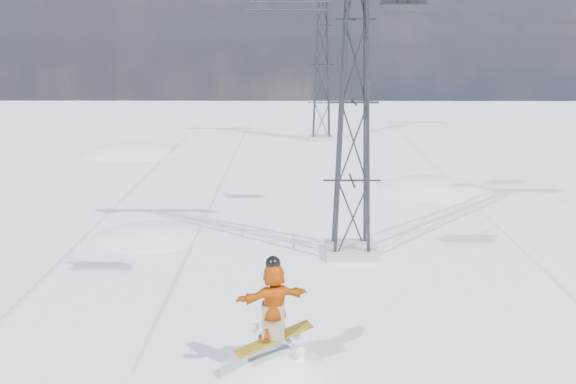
{
  "coord_description": "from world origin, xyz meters",
  "views": [
    {
      "loc": [
        -1.29,
        -14.07,
        7.9
      ],
      "look_at": [
        -1.42,
        2.98,
        3.59
      ],
      "focal_mm": 40.0,
      "sensor_mm": 36.0,
      "label": 1
    }
  ],
  "objects": [
    {
      "name": "ground",
      "position": [
        0.0,
        0.0,
        0.0
      ],
      "size": [
        120.0,
        120.0,
        0.0
      ],
      "primitive_type": "plane",
      "color": "white",
      "rests_on": "ground"
    },
    {
      "name": "snow_terrain",
      "position": [
        -4.77,
        21.24,
        -9.59
      ],
      "size": [
        39.0,
        37.0,
        22.0
      ],
      "color": "white",
      "rests_on": "ground"
    },
    {
      "name": "lift_tower_near",
      "position": [
        0.8,
        8.0,
        5.47
      ],
      "size": [
        5.2,
        1.8,
        11.43
      ],
      "color": "#999999",
      "rests_on": "ground"
    },
    {
      "name": "lift_tower_far",
      "position": [
        0.8,
        33.0,
        5.47
      ],
      "size": [
        5.2,
        1.8,
        11.43
      ],
      "color": "#999999",
      "rests_on": "ground"
    },
    {
      "name": "lift_chair_mid",
      "position": [
        3.0,
        11.77,
        9.05
      ],
      "size": [
        1.81,
        0.52,
        2.25
      ],
      "color": "black",
      "rests_on": "ground"
    }
  ]
}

